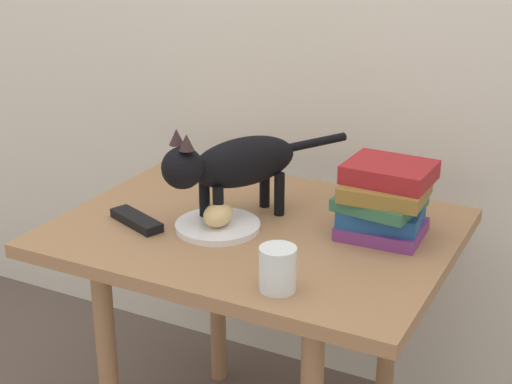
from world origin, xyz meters
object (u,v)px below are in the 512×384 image
at_px(book_stack, 384,200).
at_px(tv_remote, 136,220).
at_px(cat, 232,164).
at_px(candle_jar, 278,271).
at_px(side_table, 256,259).
at_px(plate, 218,226).
at_px(bread_roll, 218,215).

relative_size(book_stack, tv_remote, 1.28).
bearing_deg(book_stack, cat, -167.01).
bearing_deg(tv_remote, candle_jar, 4.58).
xyz_separation_m(side_table, tv_remote, (-0.24, -0.11, 0.09)).
xyz_separation_m(plate, bread_roll, (0.01, -0.01, 0.03)).
relative_size(bread_roll, candle_jar, 0.94).
bearing_deg(candle_jar, plate, 141.27).
height_order(plate, cat, cat).
xyz_separation_m(bread_roll, cat, (-0.00, 0.07, 0.09)).
distance_m(side_table, plate, 0.12).
height_order(plate, tv_remote, tv_remote).
xyz_separation_m(cat, tv_remote, (-0.18, -0.12, -0.12)).
bearing_deg(bread_roll, candle_jar, -38.13).
bearing_deg(plate, bread_roll, -53.65).
relative_size(plate, cat, 0.44).
height_order(bread_roll, tv_remote, bread_roll).
distance_m(side_table, cat, 0.22).
xyz_separation_m(side_table, plate, (-0.07, -0.05, 0.09)).
height_order(side_table, candle_jar, candle_jar).
xyz_separation_m(bread_roll, book_stack, (0.32, 0.14, 0.04)).
distance_m(plate, candle_jar, 0.30).
relative_size(plate, candle_jar, 2.20).
height_order(bread_roll, candle_jar, candle_jar).
height_order(side_table, book_stack, book_stack).
relative_size(side_table, tv_remote, 5.66).
distance_m(book_stack, candle_jar, 0.34).
xyz_separation_m(bread_roll, candle_jar, (0.23, -0.18, -0.00)).
distance_m(bread_roll, candle_jar, 0.29).
bearing_deg(side_table, book_stack, 16.70).
xyz_separation_m(cat, book_stack, (0.32, 0.07, -0.05)).
bearing_deg(tv_remote, bread_roll, 37.73).
height_order(side_table, plate, plate).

